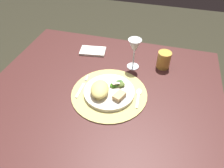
{
  "coord_description": "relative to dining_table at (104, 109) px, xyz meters",
  "views": [
    {
      "loc": [
        0.24,
        -0.7,
        1.47
      ],
      "look_at": [
        0.04,
        0.03,
        0.77
      ],
      "focal_mm": 33.65,
      "sensor_mm": 36.0,
      "label": 1
    }
  ],
  "objects": [
    {
      "name": "napkin",
      "position": [
        -0.16,
        0.3,
        0.15
      ],
      "size": [
        0.16,
        0.11,
        0.01
      ],
      "primitive_type": "cube",
      "rotation": [
        0.0,
        0.0,
        0.15
      ],
      "color": "white",
      "rests_on": "dining_table"
    },
    {
      "name": "pasta_serving",
      "position": [
        0.0,
        -0.05,
        0.19
      ],
      "size": [
        0.11,
        0.14,
        0.04
      ],
      "primitive_type": "ellipsoid",
      "rotation": [
        0.0,
        0.0,
        1.79
      ],
      "color": "#D9C56B",
      "rests_on": "dinner_plate"
    },
    {
      "name": "bread_piece",
      "position": [
        0.09,
        -0.05,
        0.18
      ],
      "size": [
        0.06,
        0.07,
        0.02
      ],
      "primitive_type": "cube",
      "rotation": [
        0.0,
        0.0,
        1.18
      ],
      "color": "tan",
      "rests_on": "dinner_plate"
    },
    {
      "name": "dining_table",
      "position": [
        0.0,
        0.0,
        0.0
      ],
      "size": [
        1.14,
        0.96,
        0.75
      ],
      "color": "#411E1C",
      "rests_on": "ground"
    },
    {
      "name": "wine_glass",
      "position": [
        0.1,
        0.22,
        0.27
      ],
      "size": [
        0.07,
        0.07,
        0.17
      ],
      "color": "silver",
      "rests_on": "dining_table"
    },
    {
      "name": "amber_tumbler",
      "position": [
        0.26,
        0.26,
        0.19
      ],
      "size": [
        0.07,
        0.07,
        0.09
      ],
      "primitive_type": "cylinder",
      "color": "gold",
      "rests_on": "dining_table"
    },
    {
      "name": "placemat",
      "position": [
        0.04,
        -0.02,
        0.15
      ],
      "size": [
        0.36,
        0.36,
        0.01
      ],
      "primitive_type": "cylinder",
      "color": "tan",
      "rests_on": "dining_table"
    },
    {
      "name": "dinner_plate",
      "position": [
        0.04,
        -0.02,
        0.16
      ],
      "size": [
        0.24,
        0.24,
        0.02
      ],
      "primitive_type": "cylinder",
      "color": "silver",
      "rests_on": "placemat"
    },
    {
      "name": "salad_greens",
      "position": [
        0.07,
        0.03,
        0.18
      ],
      "size": [
        0.08,
        0.08,
        0.03
      ],
      "color": "#336E17",
      "rests_on": "dinner_plate"
    },
    {
      "name": "ground_plane",
      "position": [
        0.0,
        0.0,
        -0.61
      ],
      "size": [
        6.0,
        6.0,
        0.0
      ],
      "primitive_type": "plane",
      "color": "#2C2A1D"
    },
    {
      "name": "spoon",
      "position": [
        0.17,
        0.0,
        0.15
      ],
      "size": [
        0.03,
        0.13,
        0.01
      ],
      "color": "silver",
      "rests_on": "placemat"
    },
    {
      "name": "fork",
      "position": [
        -0.1,
        -0.02,
        0.15
      ],
      "size": [
        0.01,
        0.17,
        0.0
      ],
      "color": "silver",
      "rests_on": "placemat"
    }
  ]
}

